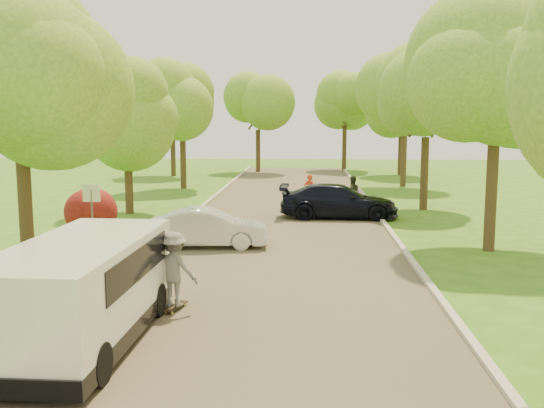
% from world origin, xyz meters
% --- Properties ---
extents(ground, '(100.00, 100.00, 0.00)m').
position_xyz_m(ground, '(0.00, 0.00, 0.00)').
color(ground, '#306618').
rests_on(ground, ground).
extents(road, '(8.00, 60.00, 0.01)m').
position_xyz_m(road, '(0.00, 8.00, 0.01)').
color(road, '#4C4438').
rests_on(road, ground).
extents(curb_left, '(0.18, 60.00, 0.12)m').
position_xyz_m(curb_left, '(-4.05, 8.00, 0.06)').
color(curb_left, '#B2AD9E').
rests_on(curb_left, ground).
extents(curb_right, '(0.18, 60.00, 0.12)m').
position_xyz_m(curb_right, '(4.05, 8.00, 0.06)').
color(curb_right, '#B2AD9E').
rests_on(curb_right, ground).
extents(street_sign, '(0.55, 0.06, 2.17)m').
position_xyz_m(street_sign, '(-5.80, 4.00, 1.56)').
color(street_sign, '#59595E').
rests_on(street_sign, ground).
extents(red_shrub, '(1.70, 1.70, 1.95)m').
position_xyz_m(red_shrub, '(-6.30, 5.50, 1.10)').
color(red_shrub, '#382619').
rests_on(red_shrub, ground).
extents(tree_l_mida, '(4.71, 4.60, 7.39)m').
position_xyz_m(tree_l_mida, '(-6.30, 1.00, 5.17)').
color(tree_l_mida, '#382619').
rests_on(tree_l_mida, ground).
extents(tree_l_midb, '(4.30, 4.20, 6.62)m').
position_xyz_m(tree_l_midb, '(-6.81, 12.00, 4.59)').
color(tree_l_midb, '#382619').
rests_on(tree_l_midb, ground).
extents(tree_l_far, '(4.92, 4.80, 7.79)m').
position_xyz_m(tree_l_far, '(-6.39, 22.00, 5.47)').
color(tree_l_far, '#382619').
rests_on(tree_l_far, ground).
extents(tree_r_mida, '(5.13, 5.00, 7.95)m').
position_xyz_m(tree_r_mida, '(7.02, 5.00, 5.54)').
color(tree_r_mida, '#382619').
rests_on(tree_r_mida, ground).
extents(tree_r_midb, '(4.51, 4.40, 7.01)m').
position_xyz_m(tree_r_midb, '(6.60, 14.00, 4.88)').
color(tree_r_midb, '#382619').
rests_on(tree_r_midb, ground).
extents(tree_r_far, '(5.33, 5.20, 8.34)m').
position_xyz_m(tree_r_far, '(7.23, 24.00, 5.83)').
color(tree_r_far, '#382619').
rests_on(tree_r_far, ground).
extents(tree_bg_a, '(5.12, 5.00, 7.72)m').
position_xyz_m(tree_bg_a, '(-8.78, 30.00, 5.31)').
color(tree_bg_a, '#382619').
rests_on(tree_bg_a, ground).
extents(tree_bg_b, '(5.12, 5.00, 7.95)m').
position_xyz_m(tree_bg_b, '(8.22, 32.00, 5.54)').
color(tree_bg_b, '#382619').
rests_on(tree_bg_b, ground).
extents(tree_bg_c, '(4.92, 4.80, 7.33)m').
position_xyz_m(tree_bg_c, '(-2.79, 34.00, 5.02)').
color(tree_bg_c, '#382619').
rests_on(tree_bg_c, ground).
extents(tree_bg_d, '(5.12, 5.00, 7.72)m').
position_xyz_m(tree_bg_d, '(4.22, 36.00, 5.31)').
color(tree_bg_d, '#382619').
rests_on(tree_bg_d, ground).
extents(minivan, '(2.18, 5.32, 1.97)m').
position_xyz_m(minivan, '(-3.20, -3.76, 1.04)').
color(minivan, white).
rests_on(minivan, ground).
extents(silver_sedan, '(4.00, 1.67, 1.28)m').
position_xyz_m(silver_sedan, '(-2.30, 4.99, 0.64)').
color(silver_sedan, silver).
rests_on(silver_sedan, ground).
extents(dark_sedan, '(5.06, 2.15, 1.45)m').
position_xyz_m(dark_sedan, '(2.30, 11.27, 0.73)').
color(dark_sedan, black).
rests_on(dark_sedan, ground).
extents(longboard, '(0.45, 0.88, 0.10)m').
position_xyz_m(longboard, '(-1.94, -1.68, 0.09)').
color(longboard, black).
rests_on(longboard, ground).
extents(skateboarder, '(1.19, 0.88, 1.65)m').
position_xyz_m(skateboarder, '(-1.94, -1.68, 0.93)').
color(skateboarder, slate).
rests_on(skateboarder, longboard).
extents(person_striped, '(0.67, 0.57, 1.56)m').
position_xyz_m(person_striped, '(1.05, 14.67, 0.78)').
color(person_striped, red).
rests_on(person_striped, ground).
extents(person_olive, '(0.95, 0.84, 1.62)m').
position_xyz_m(person_olive, '(3.03, 13.50, 0.81)').
color(person_olive, '#303721').
rests_on(person_olive, ground).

